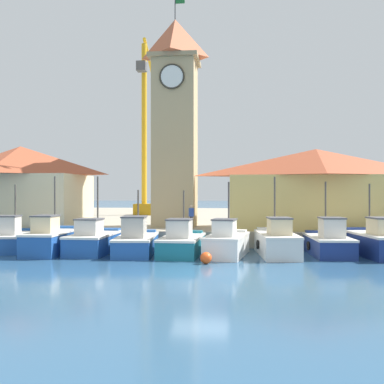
% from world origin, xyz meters
% --- Properties ---
extents(ground_plane, '(300.00, 300.00, 0.00)m').
position_xyz_m(ground_plane, '(0.00, 0.00, 0.00)').
color(ground_plane, '#2D567A').
extents(quay_wharf, '(120.00, 40.00, 1.00)m').
position_xyz_m(quay_wharf, '(0.00, 28.39, 0.50)').
color(quay_wharf, '#A89E89').
rests_on(quay_wharf, ground).
extents(fishing_boat_far_left, '(2.75, 4.85, 3.97)m').
position_xyz_m(fishing_boat_far_left, '(-11.86, 5.92, 0.70)').
color(fishing_boat_far_left, '#2356A8').
rests_on(fishing_boat_far_left, ground).
extents(fishing_boat_left_outer, '(2.13, 4.85, 4.42)m').
position_xyz_m(fishing_boat_left_outer, '(-8.98, 4.87, 0.79)').
color(fishing_boat_left_outer, '#2356A8').
rests_on(fishing_boat_left_outer, ground).
extents(fishing_boat_left_inner, '(2.25, 4.89, 4.43)m').
position_xyz_m(fishing_boat_left_inner, '(-6.61, 5.38, 0.71)').
color(fishing_boat_left_inner, '#2356A8').
rests_on(fishing_boat_left_inner, ground).
extents(fishing_boat_mid_left, '(2.49, 5.40, 3.63)m').
position_xyz_m(fishing_boat_mid_left, '(-4.10, 5.29, 0.71)').
color(fishing_boat_mid_left, '#2356A8').
rests_on(fishing_boat_mid_left, ground).
extents(fishing_boat_center, '(2.31, 4.93, 3.60)m').
position_xyz_m(fishing_boat_center, '(-1.48, 5.13, 0.69)').
color(fishing_boat_center, '#196B7F').
rests_on(fishing_boat_center, ground).
extents(fishing_boat_mid_right, '(2.58, 4.66, 4.07)m').
position_xyz_m(fishing_boat_mid_right, '(1.03, 4.95, 0.73)').
color(fishing_boat_mid_right, silver).
rests_on(fishing_boat_mid_right, ground).
extents(fishing_boat_right_inner, '(2.33, 5.23, 4.38)m').
position_xyz_m(fishing_boat_right_inner, '(3.77, 5.47, 0.76)').
color(fishing_boat_right_inner, silver).
rests_on(fishing_boat_right_inner, ground).
extents(fishing_boat_right_outer, '(2.24, 4.76, 4.10)m').
position_xyz_m(fishing_boat_right_outer, '(6.63, 5.87, 0.71)').
color(fishing_boat_right_outer, navy).
rests_on(fishing_boat_right_outer, ground).
extents(fishing_boat_far_right, '(2.55, 5.21, 3.97)m').
position_xyz_m(fishing_boat_far_right, '(9.11, 5.82, 0.77)').
color(fishing_boat_far_right, navy).
rests_on(fishing_boat_far_right, ground).
extents(clock_tower, '(3.50, 3.50, 16.63)m').
position_xyz_m(clock_tower, '(-2.92, 12.56, 8.95)').
color(clock_tower, tan).
rests_on(clock_tower, quay_wharf).
extents(warehouse_left, '(9.36, 6.44, 5.81)m').
position_xyz_m(warehouse_left, '(-14.13, 11.44, 3.98)').
color(warehouse_left, beige).
rests_on(warehouse_left, quay_wharf).
extents(warehouse_right, '(12.08, 5.68, 5.44)m').
position_xyz_m(warehouse_right, '(6.95, 11.74, 3.79)').
color(warehouse_right, tan).
rests_on(warehouse_right, quay_wharf).
extents(port_crane_near, '(2.00, 7.49, 19.18)m').
position_xyz_m(port_crane_near, '(-8.48, 27.94, 8.17)').
color(port_crane_near, '#976E11').
rests_on(port_crane_near, quay_wharf).
extents(mooring_buoy, '(0.58, 0.58, 0.58)m').
position_xyz_m(mooring_buoy, '(0.09, 2.17, 0.29)').
color(mooring_buoy, '#E54C19').
rests_on(mooring_buoy, ground).
extents(dock_worker_near_tower, '(0.34, 0.22, 1.62)m').
position_xyz_m(dock_worker_near_tower, '(-1.49, 10.35, 1.85)').
color(dock_worker_near_tower, '#33333D').
rests_on(dock_worker_near_tower, quay_wharf).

